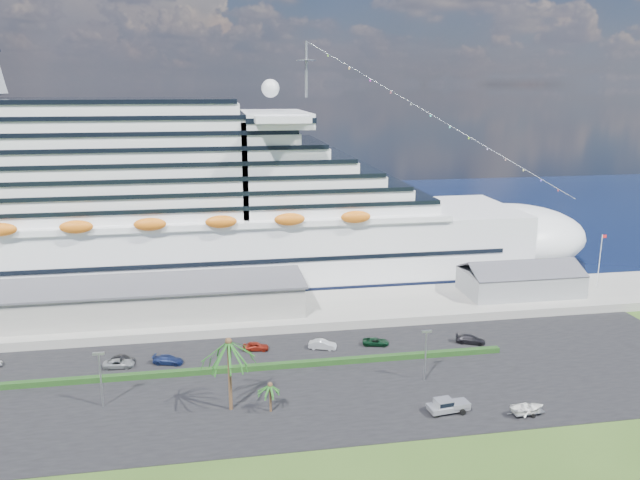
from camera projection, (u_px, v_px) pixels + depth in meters
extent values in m
plane|color=#2E4A18|center=(305.00, 418.00, 86.11)|extent=(420.00, 420.00, 0.00)
cube|color=black|center=(295.00, 382.00, 96.62)|extent=(140.00, 38.00, 0.12)
cube|color=gray|center=(276.00, 311.00, 124.14)|extent=(240.00, 20.00, 1.80)
cube|color=black|center=(249.00, 221.00, 210.42)|extent=(420.00, 160.00, 0.02)
cube|color=silver|center=(177.00, 251.00, 142.10)|extent=(160.00, 30.00, 16.00)
ellipsoid|color=silver|center=(505.00, 237.00, 155.20)|extent=(40.00, 30.00, 16.00)
cube|color=black|center=(179.00, 279.00, 143.75)|extent=(164.00, 30.60, 2.40)
cube|color=silver|center=(115.00, 157.00, 134.90)|extent=(128.00, 26.00, 24.80)
cube|color=silver|center=(275.00, 119.00, 138.71)|extent=(14.00, 38.00, 3.20)
cylinder|color=gray|center=(306.00, 70.00, 137.32)|extent=(0.70, 0.70, 12.00)
ellipsoid|color=orange|center=(150.00, 224.00, 123.96)|extent=(90.00, 2.40, 2.60)
ellipsoid|color=orange|center=(162.00, 197.00, 154.18)|extent=(90.00, 2.40, 2.60)
cube|color=black|center=(177.00, 247.00, 141.90)|extent=(144.00, 30.40, 0.90)
cube|color=gray|center=(145.00, 300.00, 119.10)|extent=(60.00, 14.00, 6.00)
cube|color=#4C4C54|center=(144.00, 285.00, 118.35)|extent=(61.00, 15.00, 0.40)
cube|color=gray|center=(520.00, 282.00, 131.86)|extent=(24.00, 12.00, 4.80)
cube|color=#4C4C54|center=(528.00, 270.00, 128.12)|extent=(24.00, 6.31, 2.74)
cube|color=#4C4C54|center=(515.00, 262.00, 133.86)|extent=(24.00, 6.31, 2.74)
cylinder|color=silver|center=(599.00, 262.00, 133.94)|extent=(0.16, 0.16, 12.00)
cube|color=red|center=(604.00, 236.00, 132.67)|extent=(1.00, 0.04, 0.70)
cube|color=black|center=(241.00, 368.00, 99.96)|extent=(88.00, 1.10, 0.90)
cylinder|color=gray|center=(101.00, 380.00, 88.18)|extent=(0.24, 0.24, 8.00)
cube|color=gray|center=(98.00, 354.00, 87.18)|extent=(1.60, 0.35, 0.35)
cylinder|color=gray|center=(425.00, 356.00, 96.04)|extent=(0.24, 0.24, 8.00)
cube|color=gray|center=(427.00, 331.00, 95.05)|extent=(1.60, 0.35, 0.35)
cylinder|color=#47301E|center=(230.00, 376.00, 87.03)|extent=(0.54, 0.54, 10.50)
sphere|color=#47301E|center=(228.00, 341.00, 85.75)|extent=(0.98, 0.98, 0.98)
cylinder|color=#47301E|center=(270.00, 398.00, 87.26)|extent=(0.35, 0.35, 4.20)
sphere|color=#47301E|center=(270.00, 385.00, 86.75)|extent=(0.73, 0.73, 0.73)
imported|color=black|center=(123.00, 359.00, 102.84)|extent=(4.01, 2.59, 1.25)
imported|color=gray|center=(119.00, 363.00, 101.16)|extent=(5.01, 2.46, 1.37)
imported|color=navy|center=(168.00, 360.00, 102.45)|extent=(5.36, 3.33, 1.45)
imported|color=maroon|center=(256.00, 346.00, 107.63)|extent=(4.68, 2.41, 1.52)
imported|color=#B7BABF|center=(323.00, 345.00, 108.21)|extent=(5.09, 3.16, 1.58)
imported|color=black|center=(376.00, 342.00, 109.84)|extent=(4.99, 3.08, 1.29)
imported|color=black|center=(470.00, 339.00, 110.63)|extent=(5.58, 4.06, 1.50)
cylinder|color=black|center=(437.00, 415.00, 86.00)|extent=(0.89, 0.40, 0.86)
cylinder|color=black|center=(432.00, 407.00, 87.95)|extent=(0.89, 0.40, 0.86)
cylinder|color=black|center=(463.00, 412.00, 86.62)|extent=(0.89, 0.40, 0.86)
cylinder|color=black|center=(457.00, 405.00, 88.56)|extent=(0.89, 0.40, 0.86)
cube|color=#B5B7BD|center=(449.00, 407.00, 87.22)|extent=(6.00, 2.82, 0.75)
cube|color=#B5B7BD|center=(459.00, 403.00, 87.37)|extent=(2.80, 2.38, 0.59)
cube|color=#B5B7BD|center=(444.00, 403.00, 86.91)|extent=(2.58, 2.30, 1.02)
cube|color=black|center=(444.00, 402.00, 86.89)|extent=(2.38, 2.33, 0.59)
cube|color=#B5B7BD|center=(432.00, 407.00, 86.76)|extent=(1.20, 2.14, 0.37)
cube|color=gray|center=(528.00, 412.00, 86.56)|extent=(4.65, 2.11, 0.12)
cylinder|color=gray|center=(514.00, 413.00, 86.23)|extent=(2.15, 0.30, 0.08)
cylinder|color=black|center=(533.00, 416.00, 85.84)|extent=(0.65, 0.28, 0.63)
cylinder|color=black|center=(527.00, 410.00, 87.52)|extent=(0.65, 0.28, 0.63)
imported|color=white|center=(528.00, 408.00, 86.42)|extent=(5.30, 4.03, 1.03)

